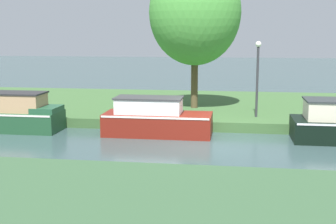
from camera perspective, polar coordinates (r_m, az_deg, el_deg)
ground_plane at (r=16.22m, az=5.69°, el=-4.00°), size 120.00×120.00×0.00m
riverbank_far at (r=23.05m, az=6.56°, el=0.57°), size 72.00×10.00×0.40m
forest_narrowboat at (r=19.48m, az=-19.44°, el=-0.23°), size 4.67×1.56×1.54m
maroon_cruiser at (r=17.51m, az=-1.52°, el=-0.88°), size 4.07×1.58×1.46m
willow_tree_left at (r=21.25m, az=3.33°, el=12.16°), size 4.14×3.59×6.74m
lamp_post at (r=19.30m, az=10.99°, el=5.10°), size 0.24×0.24×3.11m
mooring_post_far at (r=18.92m, az=-0.33°, el=0.05°), size 0.16×0.16×0.52m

